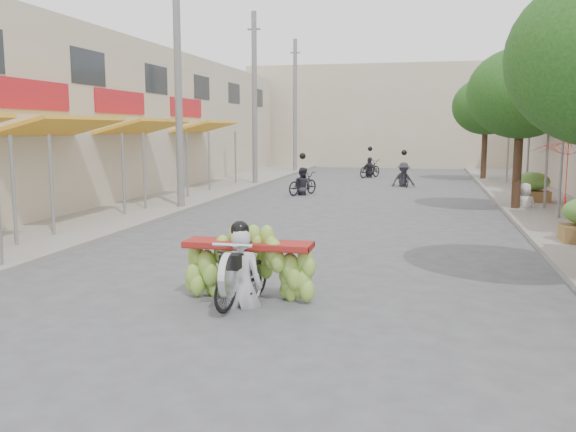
% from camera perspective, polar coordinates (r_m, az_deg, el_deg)
% --- Properties ---
extents(ground, '(120.00, 120.00, 0.00)m').
position_cam_1_polar(ground, '(7.77, -7.22, -12.14)').
color(ground, '#535458').
rests_on(ground, ground).
extents(sidewalk_left, '(4.00, 60.00, 0.12)m').
position_cam_1_polar(sidewalk_left, '(23.97, -10.72, 1.77)').
color(sidewalk_left, gray).
rests_on(sidewalk_left, ground).
extents(sidewalk_right, '(4.00, 60.00, 0.12)m').
position_cam_1_polar(sidewalk_right, '(22.44, 24.19, 0.75)').
color(sidewalk_right, gray).
rests_on(sidewalk_right, ground).
extents(shophouse_row_left, '(9.77, 40.00, 6.00)m').
position_cam_1_polar(shophouse_row_left, '(25.38, -22.33, 8.30)').
color(shophouse_row_left, '#C1B399').
rests_on(shophouse_row_left, ground).
extents(far_building, '(20.00, 6.00, 7.00)m').
position_cam_1_polar(far_building, '(44.91, 9.70, 9.13)').
color(far_building, '#C1B399').
rests_on(far_building, ground).
extents(utility_pole_mid, '(0.60, 0.24, 8.00)m').
position_cam_1_polar(utility_pole_mid, '(20.48, -10.23, 11.82)').
color(utility_pole_mid, slate).
rests_on(utility_pole_mid, ground).
extents(utility_pole_far, '(0.60, 0.24, 8.00)m').
position_cam_1_polar(utility_pole_far, '(28.97, -3.15, 10.84)').
color(utility_pole_far, slate).
rests_on(utility_pole_far, ground).
extents(utility_pole_back, '(0.60, 0.24, 8.00)m').
position_cam_1_polar(utility_pole_back, '(37.70, 0.66, 10.24)').
color(utility_pole_back, slate).
rests_on(utility_pole_back, ground).
extents(street_tree_mid, '(3.40, 3.40, 5.25)m').
position_cam_1_polar(street_tree_mid, '(21.06, 20.99, 10.65)').
color(street_tree_mid, '#3A2719').
rests_on(street_tree_mid, ground).
extents(street_tree_far, '(3.40, 3.40, 5.25)m').
position_cam_1_polar(street_tree_far, '(32.98, 18.06, 9.72)').
color(street_tree_far, '#3A2719').
rests_on(street_tree_far, ground).
extents(produce_crate_far, '(1.20, 0.88, 1.16)m').
position_cam_1_polar(produce_crate_far, '(23.21, 21.87, 2.73)').
color(produce_crate_far, brown).
rests_on(produce_crate_far, ground).
extents(banana_motorbike, '(2.20, 1.82, 2.24)m').
position_cam_1_polar(banana_motorbike, '(9.43, -4.12, -3.74)').
color(banana_motorbike, black).
rests_on(banana_motorbike, ground).
extents(market_umbrella, '(2.41, 2.41, 1.67)m').
position_cam_1_polar(market_umbrella, '(16.30, 24.90, 6.54)').
color(market_umbrella, red).
rests_on(market_umbrella, ground).
extents(pedestrian, '(0.85, 0.56, 1.62)m').
position_cam_1_polar(pedestrian, '(21.41, 21.33, 2.92)').
color(pedestrian, silver).
rests_on(pedestrian, ground).
extents(bg_motorbike_a, '(1.28, 1.77, 1.95)m').
position_cam_1_polar(bg_motorbike_a, '(24.75, 1.36, 3.68)').
color(bg_motorbike_a, black).
rests_on(bg_motorbike_a, ground).
extents(bg_motorbike_b, '(1.18, 1.64, 1.95)m').
position_cam_1_polar(bg_motorbike_b, '(28.77, 10.78, 4.43)').
color(bg_motorbike_b, black).
rests_on(bg_motorbike_b, ground).
extents(bg_motorbike_c, '(1.39, 1.84, 1.95)m').
position_cam_1_polar(bg_motorbike_c, '(33.78, 7.66, 4.89)').
color(bg_motorbike_c, black).
rests_on(bg_motorbike_c, ground).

